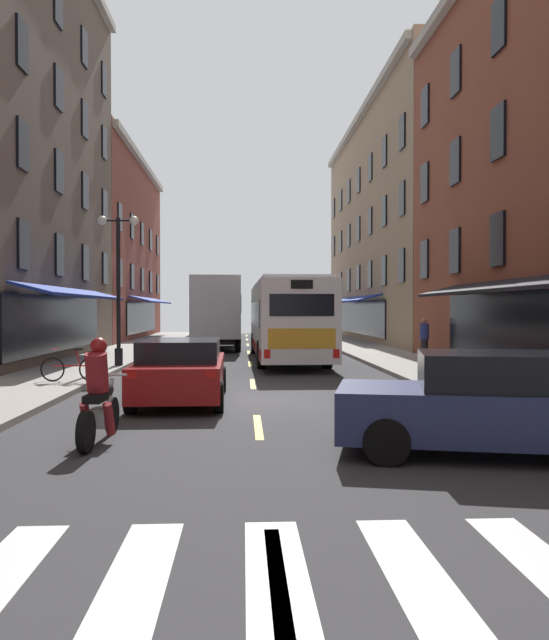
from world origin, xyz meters
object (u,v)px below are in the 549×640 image
(sedan_far, at_px, (224,331))
(bicycle_near, at_px, (72,368))
(pedestrian_mid, at_px, (424,338))
(transit_bus, at_px, (286,319))
(street_lamp_twin, at_px, (118,283))
(sedan_near, at_px, (496,404))
(motorcycle_rider, at_px, (99,398))
(sedan_mid, at_px, (181,370))
(box_truck, at_px, (216,313))

(sedan_far, xyz_separation_m, bicycle_near, (-3.37, -24.84, -0.18))
(bicycle_near, bearing_deg, pedestrian_mid, 30.52)
(transit_bus, bearing_deg, street_lamp_twin, -149.13)
(sedan_near, bearing_deg, motorcycle_rider, 169.20)
(street_lamp_twin, bearing_deg, sedan_near, -59.23)
(pedestrian_mid, xyz_separation_m, street_lamp_twin, (-11.42, -2.00, 2.05))
(sedan_far, distance_m, motorcycle_rider, 32.22)
(motorcycle_rider, height_order, bicycle_near, motorcycle_rider)
(motorcycle_rider, bearing_deg, sedan_mid, 79.25)
(motorcycle_rider, bearing_deg, transit_bus, 75.83)
(transit_bus, distance_m, pedestrian_mid, 5.60)
(box_truck, height_order, sedan_mid, box_truck)
(pedestrian_mid, bearing_deg, box_truck, -168.83)
(transit_bus, distance_m, motorcycle_rider, 16.46)
(bicycle_near, bearing_deg, sedan_far, 82.28)
(sedan_far, height_order, motorcycle_rider, motorcycle_rider)
(box_truck, bearing_deg, transit_bus, -65.85)
(sedan_mid, distance_m, sedan_far, 27.75)
(transit_bus, distance_m, sedan_mid, 11.94)
(transit_bus, distance_m, bicycle_near, 10.77)
(transit_bus, height_order, motorcycle_rider, transit_bus)
(sedan_mid, bearing_deg, sedan_far, 89.73)
(sedan_far, xyz_separation_m, street_lamp_twin, (-3.07, -19.93, 2.35))
(sedan_near, height_order, street_lamp_twin, street_lamp_twin)
(motorcycle_rider, bearing_deg, sedan_near, -10.80)
(transit_bus, distance_m, sedan_far, 16.59)
(box_truck, relative_size, pedestrian_mid, 4.66)
(sedan_mid, bearing_deg, sedan_near, -47.93)
(box_truck, xyz_separation_m, sedan_mid, (-0.00, -18.55, -1.20))
(sedan_near, bearing_deg, sedan_far, 98.38)
(box_truck, bearing_deg, pedestrian_mid, -45.86)
(pedestrian_mid, bearing_deg, sedan_near, -45.55)
(sedan_far, bearing_deg, sedan_mid, -90.27)
(transit_bus, height_order, bicycle_near, transit_bus)
(bicycle_near, bearing_deg, motorcycle_rider, -72.03)
(transit_bus, relative_size, pedestrian_mid, 7.42)
(sedan_mid, bearing_deg, box_truck, 89.99)
(transit_bus, bearing_deg, motorcycle_rider, -104.17)
(box_truck, xyz_separation_m, pedestrian_mid, (8.48, -8.74, -0.94))
(transit_bus, relative_size, box_truck, 1.59)
(sedan_mid, bearing_deg, pedestrian_mid, 49.17)
(motorcycle_rider, relative_size, pedestrian_mid, 1.26)
(box_truck, relative_size, sedan_near, 1.64)
(sedan_near, bearing_deg, sedan_mid, 132.07)
(street_lamp_twin, bearing_deg, sedan_mid, -69.39)
(box_truck, height_order, sedan_far, box_truck)
(box_truck, bearing_deg, motorcycle_rider, -92.11)
(sedan_far, xyz_separation_m, motorcycle_rider, (-0.98, -32.21, 0.03))
(sedan_far, bearing_deg, transit_bus, -79.40)
(sedan_far, distance_m, street_lamp_twin, 20.31)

